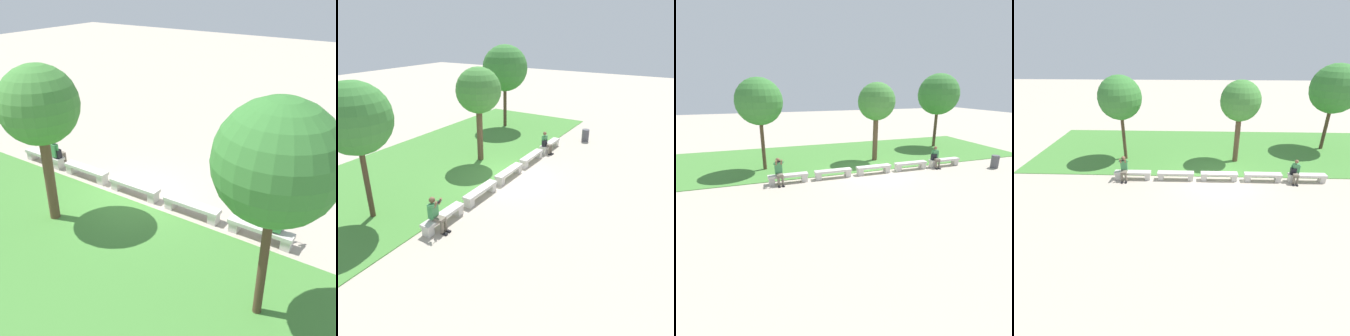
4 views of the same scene
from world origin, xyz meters
The scene contains 13 objects.
ground_plane centered at (0.00, 0.00, 0.00)m, with size 80.00×80.00×0.00m, color #B2A593.
grass_strip centered at (0.00, 4.38, 0.01)m, with size 23.29×8.00×0.03m, color #478438.
bench_main centered at (-4.66, 0.00, 0.30)m, with size 1.97×0.40×0.45m.
bench_near centered at (-2.33, 0.00, 0.30)m, with size 1.97×0.40×0.45m.
bench_mid centered at (0.00, 0.00, 0.30)m, with size 1.97×0.40×0.45m.
bench_far centered at (2.33, 0.00, 0.30)m, with size 1.97×0.40×0.45m.
bench_end centered at (4.66, 0.00, 0.30)m, with size 1.97×0.40×0.45m.
person_photographer centered at (-5.09, -0.08, 0.74)m, with size 0.49×0.74×1.32m.
person_distant centered at (3.97, -0.07, 0.67)m, with size 0.48×0.69×1.26m.
backpack centered at (3.87, -0.02, 0.63)m, with size 0.28×0.24×0.43m.
tree_behind_wall centered at (1.23, 2.55, 3.69)m, with size 2.31×2.31×4.90m.
tree_left_background centered at (7.52, 4.86, 4.05)m, with size 3.08×3.08×5.61m.
tree_right_background centered at (-5.67, 2.67, 3.83)m, with size 2.54×2.54×5.12m.
Camera 4 is at (-1.54, -12.52, 6.81)m, focal length 28.00 mm.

